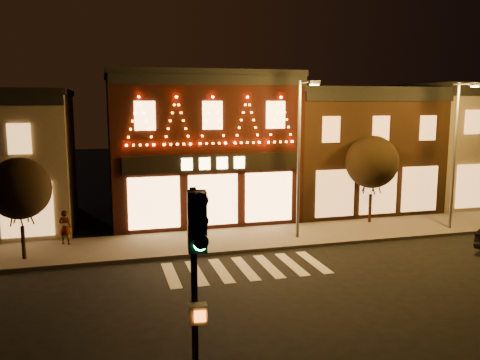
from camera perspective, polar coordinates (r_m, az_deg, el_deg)
name	(u,v)px	position (r m, az deg, el deg)	size (l,w,h in m)	color
ground	(279,307)	(16.96, 4.46, -14.25)	(120.00, 120.00, 0.00)	black
sidewalk_far	(262,238)	(24.71, 2.50, -6.57)	(44.00, 4.00, 0.15)	#47423D
building_pulp	(198,145)	(29.23, -4.82, 3.96)	(10.20, 8.34, 8.30)	black
building_right_a	(346,148)	(32.40, 11.96, 3.57)	(9.20, 8.28, 7.50)	#372013
building_right_b	(466,143)	(37.39, 24.34, 3.89)	(9.20, 8.28, 7.80)	#6F634F
traffic_signal_near	(196,266)	(9.45, -4.99, -9.76)	(0.38, 0.52, 4.95)	black
streetlamp_mid	(301,147)	(23.69, 6.95, 3.71)	(0.48, 1.71, 7.49)	#59595E
streetlamp_right	(457,144)	(27.60, 23.52, 3.75)	(0.62, 1.72, 7.47)	#59595E
tree_left	(20,189)	(22.44, -23.83, -0.91)	(2.55, 2.55, 4.26)	black
tree_right	(372,162)	(27.81, 14.80, 2.00)	(2.83, 2.83, 4.74)	black
pedestrian	(65,227)	(24.48, -19.32, -5.10)	(0.59, 0.38, 1.60)	gray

